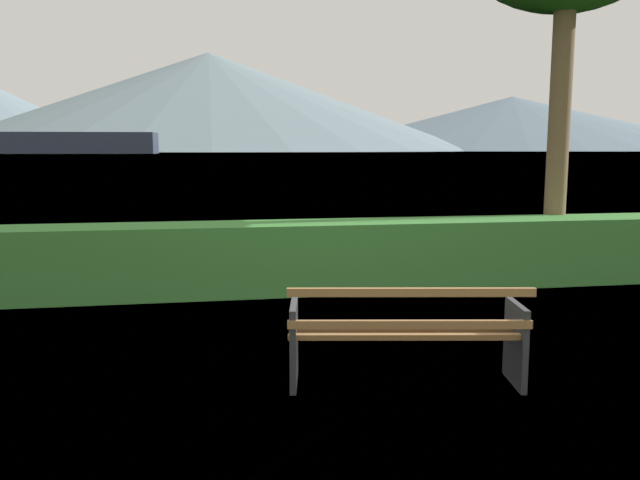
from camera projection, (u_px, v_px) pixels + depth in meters
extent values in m
plane|color=#4C6B33|center=(404.00, 383.00, 5.29)|extent=(1400.00, 1400.00, 0.00)
plane|color=#6B8EA3|center=(212.00, 153.00, 305.02)|extent=(620.00, 620.00, 0.00)
cube|color=olive|center=(408.00, 337.00, 5.04)|extent=(1.88, 0.38, 0.04)
cube|color=olive|center=(405.00, 330.00, 5.23)|extent=(1.88, 0.38, 0.04)
cube|color=olive|center=(402.00, 323.00, 5.42)|extent=(1.88, 0.38, 0.04)
cube|color=olive|center=(410.00, 324.00, 4.95)|extent=(1.87, 0.36, 0.06)
cube|color=olive|center=(411.00, 292.00, 4.87)|extent=(1.87, 0.36, 0.06)
cube|color=#2D2D33|center=(294.00, 344.00, 5.22)|extent=(0.13, 0.51, 0.68)
cube|color=#2D2D33|center=(516.00, 344.00, 5.23)|extent=(0.13, 0.51, 0.68)
cube|color=#387A33|center=(326.00, 256.00, 8.73)|extent=(12.13, 0.85, 0.93)
cylinder|color=brown|center=(559.00, 129.00, 9.55)|extent=(0.32, 0.32, 4.40)
cone|color=slate|center=(210.00, 102.00, 535.83)|extent=(434.13, 434.13, 80.80)
cone|color=slate|center=(512.00, 124.00, 618.73)|extent=(398.67, 398.67, 51.50)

